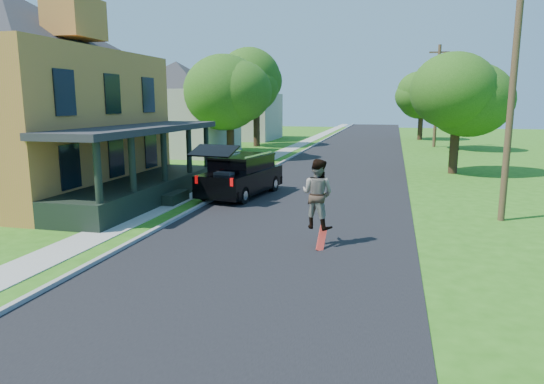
% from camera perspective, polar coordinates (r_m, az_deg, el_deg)
% --- Properties ---
extents(ground, '(140.00, 140.00, 0.00)m').
position_cam_1_polar(ground, '(13.02, -0.96, -7.71)').
color(ground, '#2A6313').
rests_on(ground, ground).
extents(street, '(8.00, 120.00, 0.02)m').
position_cam_1_polar(street, '(32.36, 8.25, 3.19)').
color(street, black).
rests_on(street, ground).
extents(curb, '(0.15, 120.00, 0.12)m').
position_cam_1_polar(curb, '(33.01, 1.23, 3.44)').
color(curb, gray).
rests_on(curb, ground).
extents(sidewalk, '(1.30, 120.00, 0.03)m').
position_cam_1_polar(sidewalk, '(33.38, -1.37, 3.52)').
color(sidewalk, '#9B9B93').
rests_on(sidewalk, ground).
extents(front_walk, '(6.50, 1.20, 0.03)m').
position_cam_1_polar(front_walk, '(22.36, -20.90, -0.67)').
color(front_walk, '#9B9B93').
rests_on(front_walk, ground).
extents(main_house, '(15.56, 15.56, 10.10)m').
position_cam_1_polar(main_house, '(24.06, -28.30, 11.32)').
color(main_house, '#BB6D36').
rests_on(main_house, ground).
extents(neighbor_house_mid, '(12.78, 12.78, 8.30)m').
position_cam_1_polar(neighbor_house_mid, '(39.64, -11.08, 10.51)').
color(neighbor_house_mid, gray).
rests_on(neighbor_house_mid, ground).
extents(neighbor_house_far, '(12.78, 12.78, 8.30)m').
position_cam_1_polar(neighbor_house_far, '(54.56, -3.86, 10.63)').
color(neighbor_house_far, gray).
rests_on(neighbor_house_far, ground).
extents(black_suv, '(2.73, 5.41, 2.41)m').
position_cam_1_polar(black_suv, '(21.25, -3.68, 1.98)').
color(black_suv, black).
rests_on(black_suv, ground).
extents(skateboarder, '(1.17, 1.04, 2.00)m').
position_cam_1_polar(skateboarder, '(13.84, 5.35, -0.22)').
color(skateboarder, black).
rests_on(skateboarder, ground).
extents(skateboard, '(0.24, 0.69, 0.69)m').
position_cam_1_polar(skateboard, '(13.79, 5.86, -5.53)').
color(skateboard, red).
rests_on(skateboard, ground).
extents(tree_left_mid, '(6.38, 6.13, 8.14)m').
position_cam_1_polar(tree_left_mid, '(35.90, -5.06, 12.12)').
color(tree_left_mid, black).
rests_on(tree_left_mid, ground).
extents(tree_left_far, '(6.75, 6.44, 9.11)m').
position_cam_1_polar(tree_left_far, '(45.55, -1.90, 12.96)').
color(tree_left_far, black).
rests_on(tree_left_far, ground).
extents(tree_right_near, '(5.16, 5.18, 7.17)m').
position_cam_1_polar(tree_right_near, '(29.81, 20.96, 10.97)').
color(tree_right_near, black).
rests_on(tree_right_near, ground).
extents(tree_right_mid, '(5.04, 4.86, 7.71)m').
position_cam_1_polar(tree_right_mid, '(44.86, 21.17, 11.15)').
color(tree_right_mid, black).
rests_on(tree_right_mid, ground).
extents(tree_right_far, '(5.04, 4.91, 7.61)m').
position_cam_1_polar(tree_right_far, '(55.81, 17.20, 10.97)').
color(tree_right_far, black).
rests_on(tree_right_far, ground).
extents(utility_pole_near, '(1.41, 0.32, 8.55)m').
position_cam_1_polar(utility_pole_near, '(18.34, 26.42, 10.49)').
color(utility_pole_near, '#43321F').
rests_on(utility_pole_near, ground).
extents(utility_pole_far, '(1.78, 0.32, 9.13)m').
position_cam_1_polar(utility_pole_far, '(47.23, 18.84, 10.76)').
color(utility_pole_far, '#43321F').
rests_on(utility_pole_far, ground).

